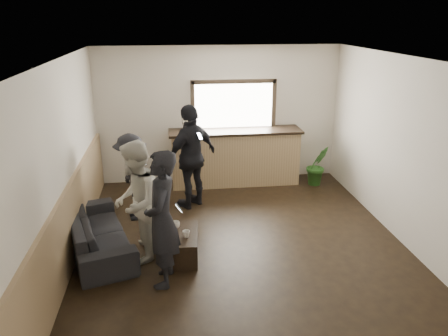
{
  "coord_description": "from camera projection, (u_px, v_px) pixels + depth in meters",
  "views": [
    {
      "loc": [
        -1.02,
        -5.84,
        3.36
      ],
      "look_at": [
        -0.22,
        0.4,
        1.15
      ],
      "focal_mm": 35.0,
      "sensor_mm": 36.0,
      "label": 1
    }
  ],
  "objects": [
    {
      "name": "ground",
      "position": [
        242.0,
        246.0,
        6.7
      ],
      "size": [
        5.0,
        6.0,
        0.01
      ],
      "primitive_type": "cube",
      "color": "black"
    },
    {
      "name": "room_shell",
      "position": [
        191.0,
        158.0,
        6.12
      ],
      "size": [
        5.01,
        6.01,
        2.8
      ],
      "color": "silver",
      "rests_on": "ground"
    },
    {
      "name": "bar_counter",
      "position": [
        235.0,
        154.0,
        9.04
      ],
      "size": [
        2.7,
        0.68,
        2.13
      ],
      "color": "#A18157",
      "rests_on": "ground"
    },
    {
      "name": "sofa",
      "position": [
        98.0,
        232.0,
        6.52
      ],
      "size": [
        1.33,
        2.14,
        0.58
      ],
      "primitive_type": "imported",
      "rotation": [
        0.0,
        0.0,
        1.87
      ],
      "color": "black",
      "rests_on": "ground"
    },
    {
      "name": "coffee_table",
      "position": [
        182.0,
        244.0,
        6.38
      ],
      "size": [
        0.53,
        0.88,
        0.38
      ],
      "primitive_type": "cube",
      "rotation": [
        0.0,
        0.0,
        -0.08
      ],
      "color": "black",
      "rests_on": "ground"
    },
    {
      "name": "cup_a",
      "position": [
        176.0,
        225.0,
        6.45
      ],
      "size": [
        0.16,
        0.16,
        0.1
      ],
      "primitive_type": "imported",
      "rotation": [
        0.0,
        0.0,
        5.96
      ],
      "color": "silver",
      "rests_on": "coffee_table"
    },
    {
      "name": "cup_b",
      "position": [
        186.0,
        234.0,
        6.18
      ],
      "size": [
        0.14,
        0.14,
        0.1
      ],
      "primitive_type": "imported",
      "rotation": [
        0.0,
        0.0,
        2.71
      ],
      "color": "silver",
      "rests_on": "coffee_table"
    },
    {
      "name": "potted_plant",
      "position": [
        317.0,
        165.0,
        9.02
      ],
      "size": [
        0.53,
        0.46,
        0.83
      ],
      "primitive_type": "imported",
      "rotation": [
        0.0,
        0.0,
        0.22
      ],
      "color": "#2D6623",
      "rests_on": "ground"
    },
    {
      "name": "person_a",
      "position": [
        162.0,
        220.0,
        5.52
      ],
      "size": [
        0.52,
        0.71,
        1.82
      ],
      "rotation": [
        0.0,
        0.0,
        -1.68
      ],
      "color": "black",
      "rests_on": "ground"
    },
    {
      "name": "person_b",
      "position": [
        136.0,
        203.0,
        6.09
      ],
      "size": [
        0.77,
        0.93,
        1.76
      ],
      "rotation": [
        0.0,
        0.0,
        -1.69
      ],
      "color": "beige",
      "rests_on": "ground"
    },
    {
      "name": "person_c",
      "position": [
        132.0,
        177.0,
        7.41
      ],
      "size": [
        0.75,
        1.07,
        1.51
      ],
      "rotation": [
        0.0,
        0.0,
        -1.36
      ],
      "color": "black",
      "rests_on": "ground"
    },
    {
      "name": "person_d",
      "position": [
        192.0,
        157.0,
        7.84
      ],
      "size": [
        1.15,
        1.07,
        1.9
      ],
      "rotation": [
        0.0,
        0.0,
        -2.44
      ],
      "color": "black",
      "rests_on": "ground"
    }
  ]
}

